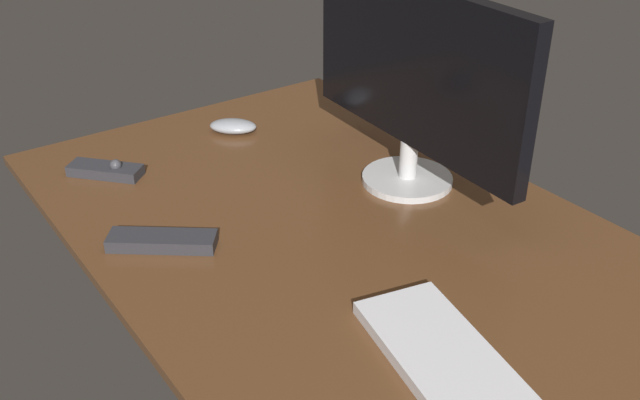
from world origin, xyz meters
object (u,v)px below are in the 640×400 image
(keyboard, at_px, (473,393))
(tv_remote, at_px, (162,241))
(monitor, at_px, (414,77))
(media_remote, at_px, (106,170))
(computer_mouse, at_px, (233,126))

(keyboard, xyz_separation_m, tv_remote, (-0.57, -0.18, 0.00))
(monitor, height_order, media_remote, monitor)
(monitor, xyz_separation_m, tv_remote, (-0.07, -0.51, -0.21))
(computer_mouse, bearing_deg, tv_remote, -91.86)
(computer_mouse, distance_m, tv_remote, 0.49)
(monitor, height_order, computer_mouse, monitor)
(monitor, relative_size, media_remote, 3.97)
(tv_remote, bearing_deg, media_remote, 124.26)
(media_remote, height_order, tv_remote, media_remote)
(keyboard, height_order, computer_mouse, computer_mouse)
(monitor, distance_m, keyboard, 0.64)
(keyboard, distance_m, computer_mouse, 0.94)
(monitor, relative_size, keyboard, 1.31)
(computer_mouse, bearing_deg, media_remote, -131.35)
(keyboard, distance_m, tv_remote, 0.60)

